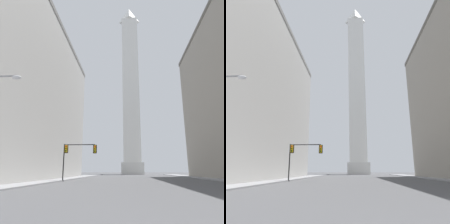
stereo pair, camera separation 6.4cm
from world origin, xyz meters
The scene contains 3 objects.
sidewalk_left centered at (-14.11, 32.51, 0.07)m, with size 5.00×108.37×0.15m, color gray.
obelisk centered at (0.00, 90.31, 38.75)m, with size 8.96×8.96×79.89m.
traffic_light_mid_left centered at (-9.93, 31.19, 4.21)m, with size 5.25×0.52×5.51m.
Camera 2 is at (-1.80, -2.32, 1.53)m, focal length 35.00 mm.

